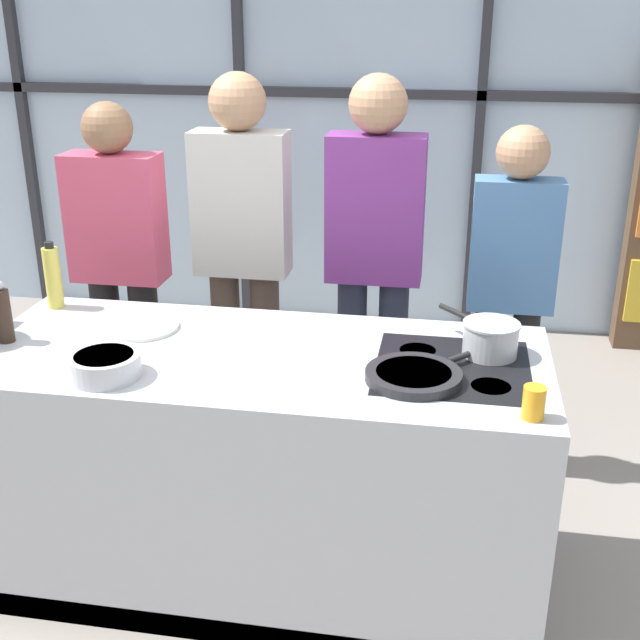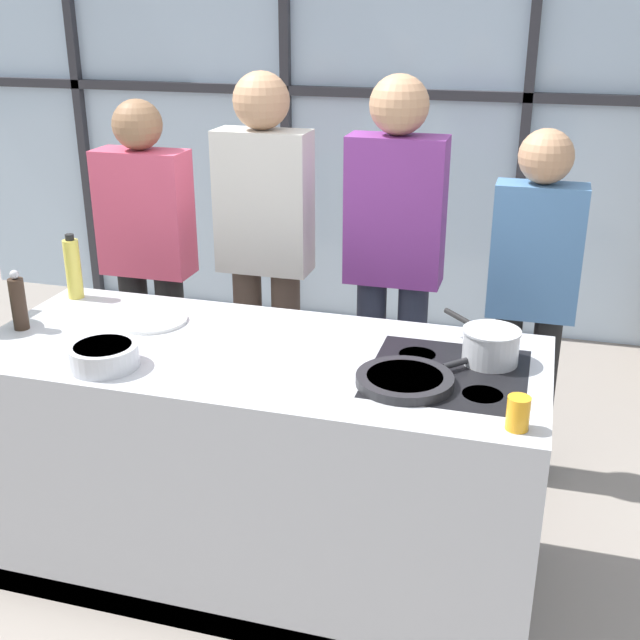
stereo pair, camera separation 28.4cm
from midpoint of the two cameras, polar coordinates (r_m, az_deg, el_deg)
name	(u,v)px [view 1 (the left image)]	position (r m, az deg, el deg)	size (l,w,h in m)	color
ground_plane	(265,567)	(3.33, -6.48, -17.13)	(18.00, 18.00, 0.00)	gray
back_window_wall	(358,114)	(5.30, 1.17, 14.42)	(6.40, 0.10, 2.80)	silver
demo_island	(262,466)	(3.06, -6.83, -10.38)	(2.03, 0.84, 0.93)	#B7BABF
spectator_far_left	(120,256)	(3.98, -16.08, 4.33)	(0.44, 0.23, 1.67)	black
spectator_center_left	(243,243)	(3.73, -7.71, 5.40)	(0.43, 0.25, 1.80)	#47382D
spectator_center_right	(374,249)	(3.60, 1.63, 5.03)	(0.43, 0.25, 1.81)	#232838
spectator_far_right	(511,280)	(3.61, 11.27, 2.75)	(0.38, 0.23, 1.61)	black
frying_pan	(416,375)	(2.62, 3.75, -3.96)	(0.45, 0.47, 0.03)	#232326
saucepan	(490,337)	(2.82, 9.21, -1.30)	(0.29, 0.30, 0.12)	silver
white_plate	(142,327)	(3.13, -15.12, -0.54)	(0.28, 0.28, 0.01)	white
mixing_bowl	(105,365)	(2.76, -17.95, -3.12)	(0.24, 0.24, 0.08)	silver
oil_bottle	(53,277)	(3.42, -20.75, 2.84)	(0.06, 0.06, 0.27)	#E0CC4C
pepper_grinder	(3,314)	(3.15, -24.04, 0.32)	(0.06, 0.06, 0.23)	#332319
juice_glass_near	(534,403)	(2.42, 11.74, -5.86)	(0.07, 0.07, 0.10)	orange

